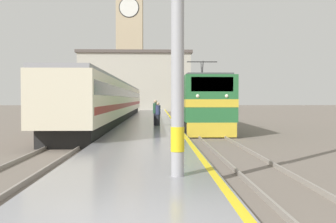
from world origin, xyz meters
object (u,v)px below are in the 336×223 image
Objects in this scene: locomotive_train at (195,103)px; second_waiting_passenger at (158,113)px; clock_tower at (130,35)px; person_on_platform at (155,112)px; catenary_mast at (181,21)px; passenger_train at (115,101)px.

locomotive_train reaches higher than second_waiting_passenger.
clock_tower is at bearing 96.04° from second_waiting_passenger.
person_on_platform is 1.10× the size of second_waiting_passenger.
locomotive_train is at bearing 47.43° from person_on_platform.
second_waiting_passenger is (-2.94, -3.82, -0.72)m from locomotive_train.
locomotive_train is 11.93× the size of second_waiting_passenger.
clock_tower reaches higher than person_on_platform.
person_on_platform is at bearing 92.08° from catenary_mast.
catenary_mast is at bearing -85.14° from clock_tower.
catenary_mast is 68.49m from clock_tower.
passenger_train is at bearing 110.31° from second_waiting_passenger.
person_on_platform reaches higher than second_waiting_passenger.
person_on_platform is 51.25m from clock_tower.
passenger_train is at bearing 133.64° from locomotive_train.
second_waiting_passenger is (-0.48, 17.79, -2.89)m from catenary_mast.
locomotive_train is 0.71× the size of clock_tower.
second_waiting_passenger is 51.70m from clock_tower.
passenger_train is 40.40m from clock_tower.
catenary_mast is 0.28× the size of clock_tower.
locomotive_train is 2.56× the size of catenary_mast.
passenger_train is 11.60m from person_on_platform.
passenger_train reaches higher than second_waiting_passenger.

